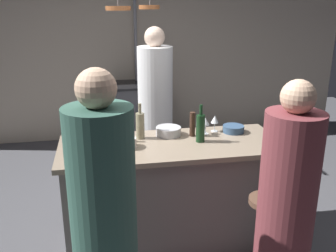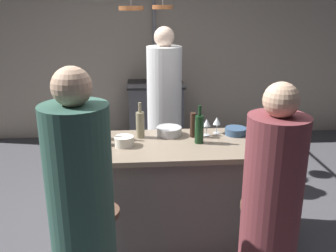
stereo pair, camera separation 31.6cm
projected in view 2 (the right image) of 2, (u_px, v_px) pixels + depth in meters
The scene contains 20 objects.
ground_plane at pixel (169, 239), 3.33m from camera, with size 9.00×9.00×0.00m, color #4C4C51.
back_wall at pixel (154, 51), 5.62m from camera, with size 6.40×0.16×2.60m, color #BCAD99.
kitchen_island at pixel (169, 193), 3.19m from camera, with size 1.80×0.72×0.90m.
stove_range at pixel (156, 113), 5.51m from camera, with size 0.80×0.64×0.89m.
chef at pixel (164, 115), 4.11m from camera, with size 0.37×0.37×1.76m.
bar_stool_left at pixel (102, 249), 2.59m from camera, with size 0.28×0.28×0.68m.
guest_left at pixel (83, 229), 2.10m from camera, with size 0.36×0.36×1.70m.
bar_stool_right at pixel (256, 242), 2.67m from camera, with size 0.28×0.28×0.68m.
guest_right at pixel (269, 226), 2.20m from camera, with size 0.34×0.34×1.60m.
overhead_pot_rack at pixel (150, 30), 4.72m from camera, with size 0.60×1.37×2.17m.
pepper_mill at pixel (193, 125), 3.17m from camera, with size 0.05×0.05×0.21m, color #382319.
wine_bottle_red at pixel (199, 128), 3.03m from camera, with size 0.07×0.07×0.31m.
wine_bottle_white at pixel (140, 124), 3.15m from camera, with size 0.07×0.07×0.30m.
wine_bottle_rose at pixel (90, 129), 2.99m from camera, with size 0.07×0.07×0.33m.
wine_bottle_amber at pixel (103, 124), 3.11m from camera, with size 0.07×0.07×0.33m.
wine_glass_near_left_guest at pixel (217, 122), 3.26m from camera, with size 0.07×0.07×0.15m.
wine_glass_near_right_guest at pixel (207, 124), 3.20m from camera, with size 0.07×0.07×0.15m.
mixing_bowl_ceramic at pixel (124, 141), 2.99m from camera, with size 0.15×0.15×0.08m, color silver.
mixing_bowl_steel at pixel (169, 131), 3.23m from camera, with size 0.22×0.22×0.07m, color #B7B7BC.
mixing_bowl_blue at pixel (236, 131), 3.25m from camera, with size 0.19×0.19×0.06m, color #334C6B.
Camera 2 is at (-0.23, -2.84, 1.99)m, focal length 40.36 mm.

